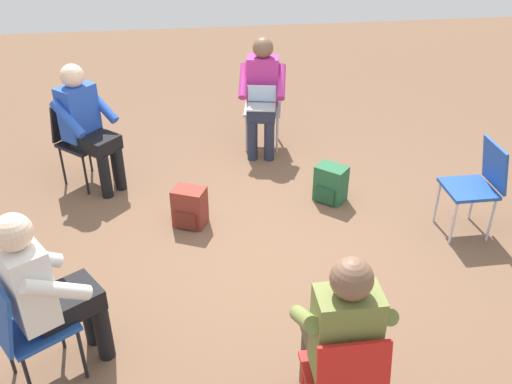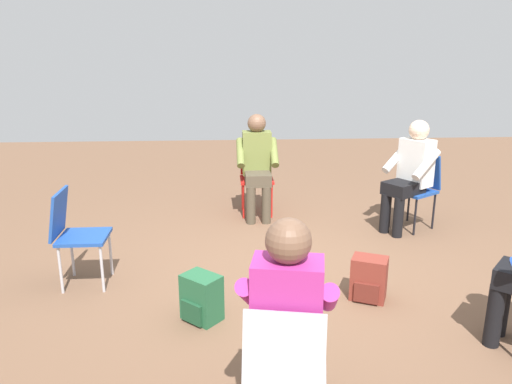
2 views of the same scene
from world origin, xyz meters
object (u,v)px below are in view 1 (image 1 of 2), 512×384
chair_southeast (78,136)px  backpack_near_laptop_user (190,209)px  chair_north (345,379)px  chair_south (263,102)px  person_in_olive (340,330)px  backpack_by_empty_chair (331,185)px  person_in_white (45,286)px  chair_northeast (24,324)px  person_in_blue (86,122)px  chair_west (478,182)px  person_with_laptop (262,91)px

chair_southeast → backpack_near_laptop_user: bearing=90.5°
chair_southeast → chair_north: bearing=71.5°
chair_south → backpack_near_laptop_user: size_ratio=2.36×
person_in_olive → backpack_by_empty_chair: (-0.57, -2.39, -0.54)m
person_in_white → backpack_near_laptop_user: 1.88m
chair_southeast → person_in_white: bearing=46.2°
chair_northeast → person_in_blue: (-0.09, -2.49, 0.20)m
chair_north → backpack_near_laptop_user: bearing=108.4°
backpack_near_laptop_user → person_in_white: bearing=60.9°
chair_northeast → backpack_near_laptop_user: 1.98m
chair_west → backpack_by_empty_chair: bearing=58.6°
backpack_near_laptop_user → backpack_by_empty_chair: (-1.35, -0.24, 0.00)m
chair_northeast → person_in_blue: person_in_blue is taller
chair_northeast → chair_southeast: (0.03, -2.60, 0.00)m
chair_west → person_in_olive: 2.41m
person_in_white → person_in_blue: size_ratio=1.00×
chair_southeast → person_in_white: size_ratio=0.69×
chair_south → person_in_blue: bearing=33.5°
chair_southeast → backpack_near_laptop_user: (-1.05, 0.93, -0.34)m
person_in_white → backpack_by_empty_chair: 2.92m
person_with_laptop → chair_west: bearing=142.0°
chair_south → person_in_white: size_ratio=0.69×
person_in_olive → backpack_by_empty_chair: bearing=76.4°
person_with_laptop → chair_northeast: bearing=69.6°
chair_southeast → backpack_by_empty_chair: (-2.40, 0.69, -0.34)m
person_with_laptop → backpack_by_empty_chair: size_ratio=3.44×
chair_west → person_in_olive: size_ratio=0.69×
person_in_white → chair_north: bearing=32.7°
chair_west → chair_south: size_ratio=1.00×
chair_west → person_with_laptop: 2.44m
person_in_olive → chair_west: bearing=45.9°
person_with_laptop → person_in_white: (1.72, 2.99, 0.00)m
chair_northeast → chair_southeast: size_ratio=1.00×
backpack_near_laptop_user → person_in_olive: bearing=109.9°
chair_northeast → chair_north: 1.91m
chair_northeast → person_in_olive: bearing=41.8°
chair_southeast → backpack_near_laptop_user: 1.45m
person_in_blue → chair_west: bearing=112.0°
chair_west → person_in_olive: (1.67, 1.73, 0.20)m
person_in_white → chair_south: bearing=117.7°
chair_northeast → backpack_by_empty_chair: 3.06m
chair_west → person_in_white: size_ratio=0.69×
person_with_laptop → person_in_white: size_ratio=1.00×
chair_southeast → person_in_blue: bearing=90.0°
chair_southeast → chair_north: size_ratio=1.00×
person_in_white → person_with_laptop: bearing=116.9°
chair_southeast → backpack_by_empty_chair: bearing=116.1°
person_in_white → backpack_by_empty_chair: person_in_white is taller
person_in_white → backpack_near_laptop_user: size_ratio=3.44×
chair_south → person_in_olive: person_in_olive is taller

